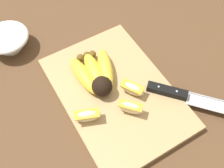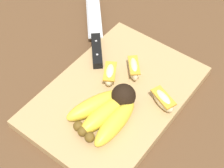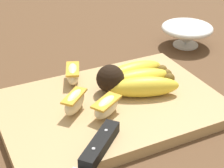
{
  "view_description": "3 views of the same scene",
  "coord_description": "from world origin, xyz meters",
  "px_view_note": "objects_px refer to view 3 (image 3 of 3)",
  "views": [
    {
      "loc": [
        -0.3,
        0.19,
        0.6
      ],
      "look_at": [
        0.01,
        0.01,
        0.05
      ],
      "focal_mm": 43.53,
      "sensor_mm": 36.0,
      "label": 1
    },
    {
      "loc": [
        0.38,
        0.28,
        0.62
      ],
      "look_at": [
        0.01,
        -0.0,
        0.06
      ],
      "focal_mm": 57.12,
      "sensor_mm": 36.0,
      "label": 2
    },
    {
      "loc": [
        -0.24,
        -0.49,
        0.37
      ],
      "look_at": [
        0.01,
        0.02,
        0.04
      ],
      "focal_mm": 59.84,
      "sensor_mm": 36.0,
      "label": 3
    }
  ],
  "objects_px": {
    "apple_wedge_middle": "(75,102)",
    "apple_wedge_far": "(73,74)",
    "chefs_knife": "(86,167)",
    "apple_wedge_near": "(107,107)",
    "ceramic_bowl": "(187,34)",
    "banana_bunch": "(134,79)"
  },
  "relations": [
    {
      "from": "chefs_knife",
      "to": "apple_wedge_far",
      "type": "distance_m",
      "value": 0.25
    },
    {
      "from": "chefs_knife",
      "to": "apple_wedge_near",
      "type": "height_order",
      "value": "apple_wedge_near"
    },
    {
      "from": "banana_bunch",
      "to": "apple_wedge_near",
      "type": "height_order",
      "value": "banana_bunch"
    },
    {
      "from": "chefs_knife",
      "to": "apple_wedge_middle",
      "type": "bearing_deg",
      "value": 74.45
    },
    {
      "from": "apple_wedge_far",
      "to": "ceramic_bowl",
      "type": "distance_m",
      "value": 0.33
    },
    {
      "from": "chefs_knife",
      "to": "apple_wedge_far",
      "type": "relative_size",
      "value": 3.41
    },
    {
      "from": "banana_bunch",
      "to": "apple_wedge_middle",
      "type": "relative_size",
      "value": 2.5
    },
    {
      "from": "chefs_knife",
      "to": "apple_wedge_far",
      "type": "bearing_deg",
      "value": 73.0
    },
    {
      "from": "apple_wedge_far",
      "to": "chefs_knife",
      "type": "bearing_deg",
      "value": -107.0
    },
    {
      "from": "apple_wedge_near",
      "to": "apple_wedge_far",
      "type": "height_order",
      "value": "apple_wedge_far"
    },
    {
      "from": "apple_wedge_near",
      "to": "ceramic_bowl",
      "type": "bearing_deg",
      "value": 33.9
    },
    {
      "from": "banana_bunch",
      "to": "apple_wedge_far",
      "type": "height_order",
      "value": "banana_bunch"
    },
    {
      "from": "apple_wedge_middle",
      "to": "apple_wedge_far",
      "type": "height_order",
      "value": "apple_wedge_middle"
    },
    {
      "from": "chefs_knife",
      "to": "apple_wedge_far",
      "type": "xyz_separation_m",
      "value": [
        0.07,
        0.24,
        0.01
      ]
    },
    {
      "from": "ceramic_bowl",
      "to": "apple_wedge_middle",
      "type": "bearing_deg",
      "value": -153.3
    },
    {
      "from": "apple_wedge_far",
      "to": "apple_wedge_near",
      "type": "bearing_deg",
      "value": -86.04
    },
    {
      "from": "apple_wedge_middle",
      "to": "ceramic_bowl",
      "type": "height_order",
      "value": "apple_wedge_middle"
    },
    {
      "from": "apple_wedge_near",
      "to": "apple_wedge_middle",
      "type": "height_order",
      "value": "apple_wedge_middle"
    },
    {
      "from": "banana_bunch",
      "to": "apple_wedge_far",
      "type": "distance_m",
      "value": 0.12
    },
    {
      "from": "banana_bunch",
      "to": "chefs_knife",
      "type": "xyz_separation_m",
      "value": [
        -0.16,
        -0.16,
        -0.01
      ]
    },
    {
      "from": "banana_bunch",
      "to": "ceramic_bowl",
      "type": "bearing_deg",
      "value": 33.61
    },
    {
      "from": "banana_bunch",
      "to": "apple_wedge_near",
      "type": "distance_m",
      "value": 0.1
    }
  ]
}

